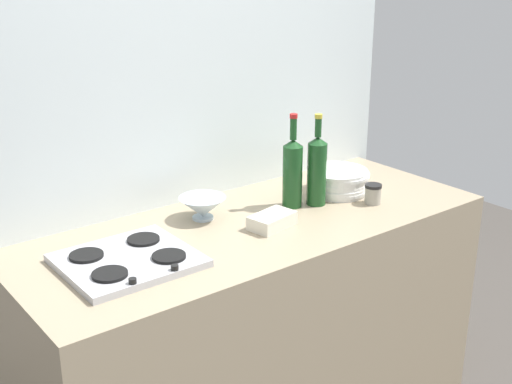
{
  "coord_description": "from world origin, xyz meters",
  "views": [
    {
      "loc": [
        -1.4,
        -1.81,
        1.85
      ],
      "look_at": [
        0.0,
        0.0,
        1.02
      ],
      "focal_mm": 47.39,
      "sensor_mm": 36.0,
      "label": 1
    }
  ],
  "objects_px": {
    "butter_dish": "(272,221)",
    "plate_stack": "(338,181)",
    "wine_bottle_leftmost": "(293,171)",
    "condiment_jar_front": "(373,194)",
    "mixing_bowl": "(203,207)",
    "stovetop_hob": "(128,260)",
    "wine_bottle_mid_left": "(317,169)"
  },
  "relations": [
    {
      "from": "mixing_bowl",
      "to": "condiment_jar_front",
      "type": "xyz_separation_m",
      "value": [
        0.62,
        -0.28,
        -0.01
      ]
    },
    {
      "from": "wine_bottle_leftmost",
      "to": "condiment_jar_front",
      "type": "relative_size",
      "value": 4.63
    },
    {
      "from": "plate_stack",
      "to": "butter_dish",
      "type": "relative_size",
      "value": 1.51
    },
    {
      "from": "mixing_bowl",
      "to": "condiment_jar_front",
      "type": "bearing_deg",
      "value": -23.95
    },
    {
      "from": "wine_bottle_mid_left",
      "to": "butter_dish",
      "type": "distance_m",
      "value": 0.32
    },
    {
      "from": "wine_bottle_mid_left",
      "to": "plate_stack",
      "type": "bearing_deg",
      "value": 15.38
    },
    {
      "from": "plate_stack",
      "to": "mixing_bowl",
      "type": "xyz_separation_m",
      "value": [
        -0.6,
        0.1,
        -0.0
      ]
    },
    {
      "from": "stovetop_hob",
      "to": "condiment_jar_front",
      "type": "height_order",
      "value": "condiment_jar_front"
    },
    {
      "from": "wine_bottle_leftmost",
      "to": "butter_dish",
      "type": "xyz_separation_m",
      "value": [
        -0.2,
        -0.12,
        -0.12
      ]
    },
    {
      "from": "plate_stack",
      "to": "wine_bottle_leftmost",
      "type": "height_order",
      "value": "wine_bottle_leftmost"
    },
    {
      "from": "plate_stack",
      "to": "wine_bottle_leftmost",
      "type": "bearing_deg",
      "value": -179.04
    },
    {
      "from": "wine_bottle_leftmost",
      "to": "butter_dish",
      "type": "height_order",
      "value": "wine_bottle_leftmost"
    },
    {
      "from": "plate_stack",
      "to": "wine_bottle_leftmost",
      "type": "relative_size",
      "value": 0.69
    },
    {
      "from": "stovetop_hob",
      "to": "mixing_bowl",
      "type": "distance_m",
      "value": 0.44
    },
    {
      "from": "wine_bottle_mid_left",
      "to": "stovetop_hob",
      "type": "bearing_deg",
      "value": -177.79
    },
    {
      "from": "stovetop_hob",
      "to": "wine_bottle_mid_left",
      "type": "xyz_separation_m",
      "value": [
        0.84,
        0.03,
        0.13
      ]
    },
    {
      "from": "stovetop_hob",
      "to": "condiment_jar_front",
      "type": "xyz_separation_m",
      "value": [
        1.02,
        -0.1,
        0.03
      ]
    },
    {
      "from": "wine_bottle_mid_left",
      "to": "butter_dish",
      "type": "bearing_deg",
      "value": -164.86
    },
    {
      "from": "wine_bottle_leftmost",
      "to": "mixing_bowl",
      "type": "xyz_separation_m",
      "value": [
        -0.35,
        0.1,
        -0.1
      ]
    },
    {
      "from": "wine_bottle_mid_left",
      "to": "mixing_bowl",
      "type": "xyz_separation_m",
      "value": [
        -0.44,
        0.14,
        -0.1
      ]
    },
    {
      "from": "plate_stack",
      "to": "condiment_jar_front",
      "type": "relative_size",
      "value": 3.21
    },
    {
      "from": "wine_bottle_leftmost",
      "to": "condiment_jar_front",
      "type": "xyz_separation_m",
      "value": [
        0.27,
        -0.17,
        -0.1
      ]
    },
    {
      "from": "stovetop_hob",
      "to": "condiment_jar_front",
      "type": "bearing_deg",
      "value": -5.62
    },
    {
      "from": "butter_dish",
      "to": "plate_stack",
      "type": "bearing_deg",
      "value": 15.23
    },
    {
      "from": "plate_stack",
      "to": "stovetop_hob",
      "type": "bearing_deg",
      "value": -175.61
    },
    {
      "from": "mixing_bowl",
      "to": "condiment_jar_front",
      "type": "relative_size",
      "value": 2.21
    },
    {
      "from": "stovetop_hob",
      "to": "wine_bottle_mid_left",
      "type": "bearing_deg",
      "value": 2.21
    },
    {
      "from": "plate_stack",
      "to": "condiment_jar_front",
      "type": "xyz_separation_m",
      "value": [
        0.02,
        -0.18,
        -0.01
      ]
    },
    {
      "from": "stovetop_hob",
      "to": "plate_stack",
      "type": "height_order",
      "value": "plate_stack"
    },
    {
      "from": "wine_bottle_leftmost",
      "to": "plate_stack",
      "type": "bearing_deg",
      "value": 0.96
    },
    {
      "from": "butter_dish",
      "to": "condiment_jar_front",
      "type": "relative_size",
      "value": 2.12
    },
    {
      "from": "stovetop_hob",
      "to": "wine_bottle_leftmost",
      "type": "bearing_deg",
      "value": 5.53
    }
  ]
}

